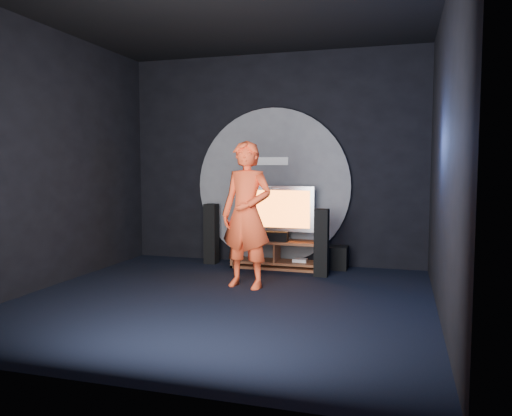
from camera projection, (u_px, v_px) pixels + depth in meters
The scene contains 15 objects.
floor at pixel (223, 300), 6.12m from camera, with size 5.00×5.00×0.00m, color black.
back_wall at pixel (274, 159), 8.37m from camera, with size 5.00×0.04×3.50m, color black.
front_wall at pixel (102, 150), 3.58m from camera, with size 5.00×0.04×3.50m, color black.
left_wall at pixel (47, 158), 6.68m from camera, with size 0.04×5.00×3.50m, color black.
right_wall at pixel (444, 155), 5.27m from camera, with size 0.04×5.00×3.50m, color black.
ceiling at pixel (221, 6), 5.83m from camera, with size 5.00×5.00×0.01m, color black.
wall_disc_panel at pixel (273, 186), 8.35m from camera, with size 2.60×0.11×2.60m.
media_console at pixel (277, 256), 8.02m from camera, with size 1.43×0.45×0.45m.
tv at pixel (278, 211), 8.02m from camera, with size 1.18×0.22×0.87m.
center_speaker at pixel (275, 236), 7.90m from camera, with size 0.40×0.15×0.15m, color black.
remote at pixel (243, 239), 8.03m from camera, with size 0.18×0.05×0.02m, color black.
tower_speaker_left at pixel (211, 234), 8.40m from camera, with size 0.20×0.22×1.01m, color black.
tower_speaker_right at pixel (322, 243), 7.41m from camera, with size 0.20×0.22×1.01m, color black.
subwoofer at pixel (337, 258), 7.94m from camera, with size 0.33×0.33×0.37m, color black.
player at pixel (247, 215), 6.69m from camera, with size 0.72×0.47×1.97m, color #F84921.
Camera 1 is at (2.08, -5.65, 1.63)m, focal length 35.00 mm.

